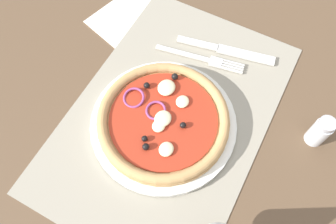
% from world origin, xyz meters
% --- Properties ---
extents(ground_plane, '(1.90, 1.40, 0.02)m').
position_xyz_m(ground_plane, '(0.00, 0.00, -0.01)').
color(ground_plane, brown).
extents(placemat, '(0.51, 0.34, 0.00)m').
position_xyz_m(placemat, '(0.00, 0.00, 0.00)').
color(placemat, gray).
rests_on(placemat, ground_plane).
extents(plate, '(0.26, 0.26, 0.01)m').
position_xyz_m(plate, '(0.02, -0.00, 0.01)').
color(plate, silver).
rests_on(plate, placemat).
extents(pizza, '(0.23, 0.23, 0.03)m').
position_xyz_m(pizza, '(0.02, -0.00, 0.03)').
color(pizza, tan).
rests_on(pizza, plate).
extents(fork, '(0.05, 0.18, 0.00)m').
position_xyz_m(fork, '(-0.14, 0.00, 0.01)').
color(fork, silver).
rests_on(fork, placemat).
extents(knife, '(0.06, 0.20, 0.01)m').
position_xyz_m(knife, '(-0.18, 0.03, 0.01)').
color(knife, silver).
rests_on(knife, placemat).
extents(napkin, '(0.18, 0.17, 0.00)m').
position_xyz_m(napkin, '(-0.16, -0.18, 0.00)').
color(napkin, silver).
rests_on(napkin, ground_plane).
extents(pepper_shaker, '(0.03, 0.03, 0.07)m').
position_xyz_m(pepper_shaker, '(-0.08, 0.25, 0.03)').
color(pepper_shaker, silver).
rests_on(pepper_shaker, ground_plane).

